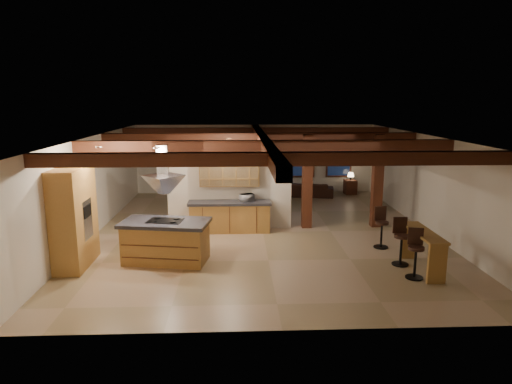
{
  "coord_description": "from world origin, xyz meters",
  "views": [
    {
      "loc": [
        -0.77,
        -13.29,
        3.98
      ],
      "look_at": [
        -0.19,
        0.5,
        1.14
      ],
      "focal_mm": 32.0,
      "sensor_mm": 36.0,
      "label": 1
    }
  ],
  "objects_px": {
    "dining_table": "(257,202)",
    "sofa": "(310,190)",
    "bar_counter": "(423,244)",
    "kitchen_island": "(166,241)"
  },
  "relations": [
    {
      "from": "kitchen_island",
      "to": "bar_counter",
      "type": "bearing_deg",
      "value": -7.89
    },
    {
      "from": "dining_table",
      "to": "sofa",
      "type": "xyz_separation_m",
      "value": [
        2.27,
        2.28,
        -0.03
      ]
    },
    {
      "from": "dining_table",
      "to": "sofa",
      "type": "distance_m",
      "value": 3.22
    },
    {
      "from": "kitchen_island",
      "to": "bar_counter",
      "type": "height_order",
      "value": "kitchen_island"
    },
    {
      "from": "dining_table",
      "to": "bar_counter",
      "type": "height_order",
      "value": "bar_counter"
    },
    {
      "from": "kitchen_island",
      "to": "dining_table",
      "type": "xyz_separation_m",
      "value": [
        2.5,
        5.22,
        -0.22
      ]
    },
    {
      "from": "dining_table",
      "to": "bar_counter",
      "type": "relative_size",
      "value": 0.97
    },
    {
      "from": "kitchen_island",
      "to": "bar_counter",
      "type": "relative_size",
      "value": 1.26
    },
    {
      "from": "kitchen_island",
      "to": "bar_counter",
      "type": "xyz_separation_m",
      "value": [
        6.1,
        -0.85,
        0.11
      ]
    },
    {
      "from": "dining_table",
      "to": "sofa",
      "type": "bearing_deg",
      "value": 41.25
    }
  ]
}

